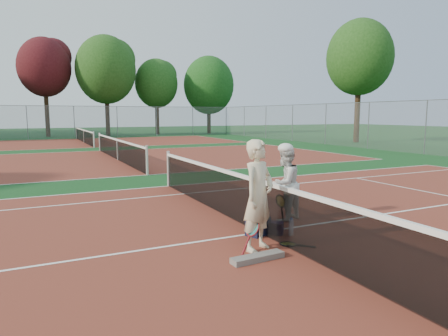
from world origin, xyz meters
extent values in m
plane|color=#103B16|center=(0.00, 0.00, 0.00)|extent=(130.00, 130.00, 0.00)
cube|color=maroon|center=(0.00, 0.00, 0.00)|extent=(23.77, 10.97, 0.01)
cube|color=maroon|center=(0.00, 13.50, 0.00)|extent=(23.77, 10.97, 0.01)
cube|color=maroon|center=(0.00, 27.00, 0.00)|extent=(23.77, 10.97, 0.01)
imported|color=beige|center=(-0.51, -0.79, 0.91)|extent=(0.79, 0.68, 1.82)
imported|color=silver|center=(0.94, 0.56, 0.78)|extent=(0.93, 0.83, 1.57)
cube|color=black|center=(-0.09, -0.10, 0.17)|extent=(0.50, 0.42, 0.33)
cube|color=black|center=(0.21, -0.21, 0.12)|extent=(0.35, 0.34, 0.24)
cube|color=#625D58|center=(-0.77, -1.23, 0.05)|extent=(0.89, 0.26, 0.09)
cylinder|color=#C9DEFF|center=(0.43, -0.40, 0.15)|extent=(0.09, 0.09, 0.30)
cylinder|color=#382314|center=(-2.18, 37.66, 2.73)|extent=(0.44, 0.44, 5.46)
ellipsoid|color=#3F0D12|center=(-2.18, 37.66, 6.83)|extent=(5.06, 5.06, 5.82)
cylinder|color=#382314|center=(3.52, 36.53, 2.70)|extent=(0.44, 0.44, 5.40)
ellipsoid|color=#1D4614|center=(3.52, 36.53, 6.75)|extent=(6.05, 6.05, 6.95)
cylinder|color=#382314|center=(9.08, 37.43, 2.24)|extent=(0.44, 0.44, 4.49)
ellipsoid|color=#1A4714|center=(9.08, 37.43, 5.61)|extent=(4.69, 4.69, 5.40)
cylinder|color=#382314|center=(15.23, 37.04, 2.23)|extent=(0.44, 0.44, 4.46)
ellipsoid|color=#144513|center=(15.23, 37.04, 5.58)|extent=(5.84, 5.84, 6.71)
cylinder|color=#382314|center=(19.70, 17.89, 2.65)|extent=(0.44, 0.44, 5.31)
ellipsoid|color=#1B4413|center=(19.70, 17.89, 6.63)|extent=(5.11, 5.11, 5.88)
camera|label=1|loc=(-3.79, -6.28, 2.22)|focal=32.00mm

